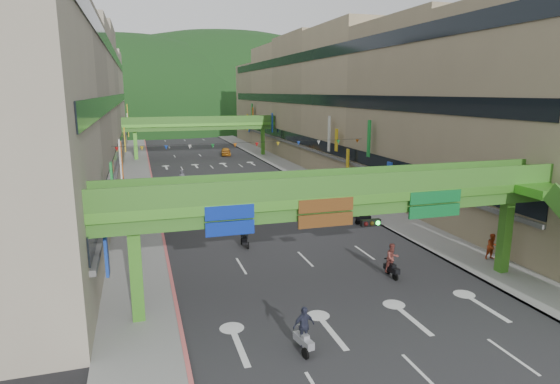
# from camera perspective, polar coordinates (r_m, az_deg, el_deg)

# --- Properties ---
(ground) EXTENTS (320.00, 320.00, 0.00)m
(ground) POSITION_cam_1_polar(r_m,az_deg,el_deg) (22.67, 14.02, -18.10)
(ground) COLOR black
(ground) RESTS_ON ground
(road_slab) EXTENTS (18.00, 140.00, 0.02)m
(road_slab) POSITION_cam_1_polar(r_m,az_deg,el_deg) (68.39, -7.81, 2.54)
(road_slab) COLOR #28282B
(road_slab) RESTS_ON ground
(sidewalk_left) EXTENTS (4.00, 140.00, 0.15)m
(sidewalk_left) POSITION_cam_1_polar(r_m,az_deg,el_deg) (67.57, -17.06, 2.05)
(sidewalk_left) COLOR gray
(sidewalk_left) RESTS_ON ground
(sidewalk_right) EXTENTS (4.00, 140.00, 0.15)m
(sidewalk_right) POSITION_cam_1_polar(r_m,az_deg,el_deg) (70.90, 1.01, 3.04)
(sidewalk_right) COLOR gray
(sidewalk_right) RESTS_ON ground
(curb_left) EXTENTS (0.20, 140.00, 0.18)m
(curb_left) POSITION_cam_1_polar(r_m,az_deg,el_deg) (67.58, -15.45, 2.16)
(curb_left) COLOR #CC5959
(curb_left) RESTS_ON ground
(curb_right) EXTENTS (0.20, 140.00, 0.18)m
(curb_right) POSITION_cam_1_polar(r_m,az_deg,el_deg) (70.35, -0.47, 2.98)
(curb_right) COLOR gray
(curb_right) RESTS_ON ground
(building_row_left) EXTENTS (12.80, 95.00, 19.00)m
(building_row_left) POSITION_cam_1_polar(r_m,az_deg,el_deg) (67.18, -24.43, 9.52)
(building_row_left) COLOR #9E937F
(building_row_left) RESTS_ON ground
(building_row_right) EXTENTS (12.80, 95.00, 19.00)m
(building_row_right) POSITION_cam_1_polar(r_m,az_deg,el_deg) (72.86, 7.09, 10.61)
(building_row_right) COLOR gray
(building_row_right) RESTS_ON ground
(overpass_near) EXTENTS (28.00, 12.27, 7.10)m
(overpass_near) POSITION_cam_1_polar(r_m,az_deg,el_deg) (25.53, 10.28, -1.83)
(overpass_near) COLOR #4C9E2D
(overpass_near) RESTS_ON ground
(overpass_far) EXTENTS (28.00, 2.20, 7.10)m
(overpass_far) POSITION_cam_1_polar(r_m,az_deg,el_deg) (82.51, -9.60, 7.88)
(overpass_far) COLOR #4C9E2D
(overpass_far) RESTS_ON ground
(hill_left) EXTENTS (168.00, 140.00, 112.00)m
(hill_left) POSITION_cam_1_polar(r_m,az_deg,el_deg) (177.05, -18.47, 7.87)
(hill_left) COLOR #1C4419
(hill_left) RESTS_ON ground
(hill_right) EXTENTS (208.00, 176.00, 128.00)m
(hill_right) POSITION_cam_1_polar(r_m,az_deg,el_deg) (200.12, -6.70, 8.82)
(hill_right) COLOR #1C4419
(hill_right) RESTS_ON ground
(bunting_string) EXTENTS (26.00, 0.36, 0.47)m
(bunting_string) POSITION_cam_1_polar(r_m,az_deg,el_deg) (48.09, -4.17, 5.75)
(bunting_string) COLOR black
(bunting_string) RESTS_ON ground
(scooter_rider_near) EXTENTS (0.77, 1.57, 2.07)m
(scooter_rider_near) POSITION_cam_1_polar(r_m,az_deg,el_deg) (34.79, -4.32, -5.14)
(scooter_rider_near) COLOR black
(scooter_rider_near) RESTS_ON ground
(scooter_rider_mid) EXTENTS (0.95, 1.60, 2.18)m
(scooter_rider_mid) POSITION_cam_1_polar(r_m,az_deg,el_deg) (29.91, 13.50, -8.05)
(scooter_rider_mid) COLOR black
(scooter_rider_mid) RESTS_ON ground
(scooter_rider_left) EXTENTS (1.13, 1.59, 2.16)m
(scooter_rider_left) POSITION_cam_1_polar(r_m,az_deg,el_deg) (21.35, 2.91, -16.38)
(scooter_rider_left) COLOR gray
(scooter_rider_left) RESTS_ON ground
(scooter_rider_far) EXTENTS (0.94, 1.58, 2.05)m
(scooter_rider_far) POSITION_cam_1_polar(r_m,az_deg,el_deg) (57.96, -11.86, 1.70)
(scooter_rider_far) COLOR #740009
(scooter_rider_far) RESTS_ON ground
(parked_scooter_row) EXTENTS (1.60, 11.55, 1.08)m
(parked_scooter_row) POSITION_cam_1_polar(r_m,az_deg,el_deg) (46.05, 7.06, -1.47)
(parked_scooter_row) COLOR black
(parked_scooter_row) RESTS_ON ground
(car_silver) EXTENTS (2.21, 4.65, 1.47)m
(car_silver) POSITION_cam_1_polar(r_m,az_deg,el_deg) (52.98, -10.61, 0.44)
(car_silver) COLOR #B1B1B9
(car_silver) RESTS_ON ground
(car_yellow) EXTENTS (2.28, 4.35, 1.41)m
(car_yellow) POSITION_cam_1_polar(r_m,az_deg,el_deg) (85.02, -6.62, 4.91)
(car_yellow) COLOR orange
(car_yellow) RESTS_ON ground
(pedestrian_red) EXTENTS (0.90, 0.72, 1.78)m
(pedestrian_red) POSITION_cam_1_polar(r_m,az_deg,el_deg) (34.93, 24.44, -6.30)
(pedestrian_red) COLOR #B43C18
(pedestrian_red) RESTS_ON ground
(pedestrian_dark) EXTENTS (1.09, 0.57, 1.77)m
(pedestrian_dark) POSITION_cam_1_polar(r_m,az_deg,el_deg) (45.04, 10.43, -1.41)
(pedestrian_dark) COLOR black
(pedestrian_dark) RESTS_ON ground
(pedestrian_blue) EXTENTS (1.00, 0.92, 1.81)m
(pedestrian_blue) POSITION_cam_1_polar(r_m,az_deg,el_deg) (57.53, 4.09, 1.71)
(pedestrian_blue) COLOR #3E5363
(pedestrian_blue) RESTS_ON ground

